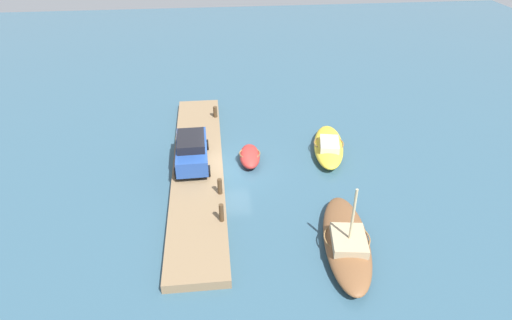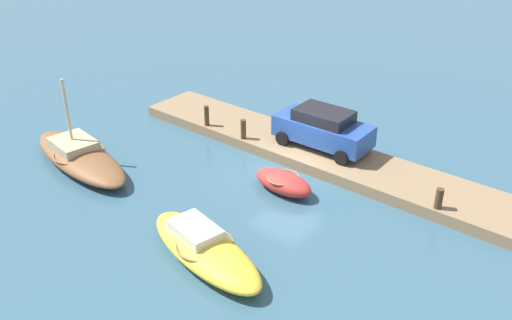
{
  "view_description": "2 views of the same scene",
  "coord_description": "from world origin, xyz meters",
  "views": [
    {
      "loc": [
        21.68,
        -0.7,
        14.36
      ],
      "look_at": [
        0.8,
        1.54,
        1.07
      ],
      "focal_mm": 30.25,
      "sensor_mm": 36.0,
      "label": 1
    },
    {
      "loc": [
        -11.93,
        16.82,
        11.54
      ],
      "look_at": [
        0.16,
        1.93,
        1.36
      ],
      "focal_mm": 39.53,
      "sensor_mm": 36.0,
      "label": 2
    }
  ],
  "objects": [
    {
      "name": "ground_plane",
      "position": [
        0.0,
        0.0,
        0.0
      ],
      "size": [
        84.0,
        84.0,
        0.0
      ],
      "primitive_type": "plane",
      "color": "#33566B"
    },
    {
      "name": "dock_platform",
      "position": [
        0.0,
        -1.85,
        0.24
      ],
      "size": [
        18.28,
        2.93,
        0.47
      ],
      "primitive_type": "cube",
      "color": "#846B4C",
      "rests_on": "ground_plane"
    },
    {
      "name": "dinghy_red",
      "position": [
        -0.71,
        1.32,
        0.41
      ],
      "size": [
        2.7,
        1.39,
        0.81
      ],
      "rotation": [
        0.0,
        0.0,
        -0.06
      ],
      "color": "#B72D28",
      "rests_on": "ground_plane"
    },
    {
      "name": "motorboat_yellow",
      "position": [
        -1.32,
        6.41,
        0.46
      ],
      "size": [
        5.63,
        2.91,
        1.09
      ],
      "rotation": [
        0.0,
        0.0,
        -0.21
      ],
      "color": "gold",
      "rests_on": "ground_plane"
    },
    {
      "name": "sailboat_brown",
      "position": [
        7.29,
        5.08,
        0.47
      ],
      "size": [
        6.86,
        3.05,
        3.78
      ],
      "rotation": [
        0.0,
        0.0,
        -0.15
      ],
      "color": "brown",
      "rests_on": "ground_plane"
    },
    {
      "name": "mooring_post_west",
      "position": [
        -6.21,
        -0.63,
        0.87
      ],
      "size": [
        0.28,
        0.28,
        0.79
      ],
      "primitive_type": "cylinder",
      "color": "#47331E",
      "rests_on": "dock_platform"
    },
    {
      "name": "mooring_post_mid_west",
      "position": [
        2.98,
        -0.63,
        0.93
      ],
      "size": [
        0.25,
        0.25,
        0.91
      ],
      "primitive_type": "cylinder",
      "color": "#47331E",
      "rests_on": "dock_platform"
    },
    {
      "name": "mooring_post_mid_east",
      "position": [
        5.24,
        -0.63,
        0.96
      ],
      "size": [
        0.23,
        0.23,
        0.98
      ],
      "primitive_type": "cylinder",
      "color": "#47331E",
      "rests_on": "dock_platform"
    },
    {
      "name": "parked_car",
      "position": [
        -0.26,
        -2.14,
        1.38
      ],
      "size": [
        4.27,
        2.07,
        1.74
      ],
      "rotation": [
        0.0,
        0.0,
        0.02
      ],
      "color": "#234793",
      "rests_on": "dock_platform"
    }
  ]
}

